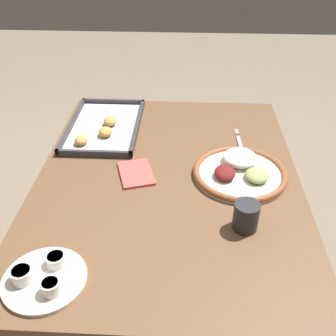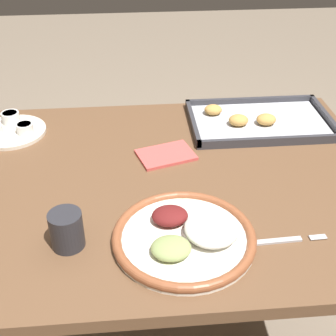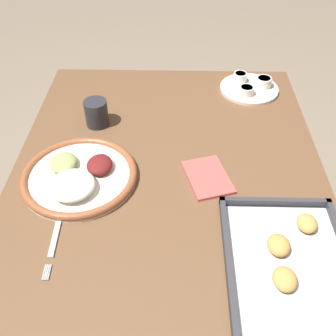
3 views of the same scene
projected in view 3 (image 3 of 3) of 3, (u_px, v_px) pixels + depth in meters
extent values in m
plane|color=#7A6B59|center=(168.00, 310.00, 1.48)|extent=(8.00, 8.00, 0.00)
cube|color=brown|center=(168.00, 179.00, 1.00)|extent=(1.06, 0.80, 0.03)
cylinder|color=brown|center=(85.00, 157.00, 1.60)|extent=(0.06, 0.06, 0.68)
cylinder|color=brown|center=(257.00, 160.00, 1.59)|extent=(0.06, 0.06, 0.68)
cylinder|color=white|center=(80.00, 177.00, 0.98)|extent=(0.29, 0.29, 0.01)
torus|color=brown|center=(79.00, 175.00, 0.98)|extent=(0.29, 0.29, 0.02)
ellipsoid|color=silver|center=(72.00, 185.00, 0.92)|extent=(0.11, 0.11, 0.04)
ellipsoid|color=maroon|center=(100.00, 165.00, 0.98)|extent=(0.08, 0.06, 0.03)
ellipsoid|color=#8C9E5B|center=(63.00, 163.00, 0.99)|extent=(0.08, 0.07, 0.03)
cube|color=#B2B2B7|center=(56.00, 231.00, 0.86)|extent=(0.14, 0.02, 0.00)
cylinder|color=#B2B2B7|center=(44.00, 272.00, 0.79)|extent=(0.04, 0.00, 0.00)
cylinder|color=#B2B2B7|center=(46.00, 272.00, 0.79)|extent=(0.04, 0.00, 0.00)
cylinder|color=#B2B2B7|center=(48.00, 272.00, 0.79)|extent=(0.04, 0.00, 0.00)
cylinder|color=#B2B2B7|center=(49.00, 272.00, 0.79)|extent=(0.04, 0.00, 0.00)
cylinder|color=beige|center=(249.00, 89.00, 1.29)|extent=(0.19, 0.19, 0.01)
cylinder|color=silver|center=(246.00, 91.00, 1.24)|extent=(0.05, 0.05, 0.03)
cylinder|color=#B22819|center=(247.00, 88.00, 1.24)|extent=(0.04, 0.04, 0.01)
cylinder|color=silver|center=(264.00, 82.00, 1.28)|extent=(0.05, 0.05, 0.03)
cylinder|color=#593319|center=(264.00, 79.00, 1.27)|extent=(0.04, 0.04, 0.01)
cylinder|color=silver|center=(240.00, 77.00, 1.30)|extent=(0.04, 0.04, 0.03)
cylinder|color=#C67F23|center=(240.00, 74.00, 1.29)|extent=(0.04, 0.04, 0.01)
cube|color=#333338|center=(291.00, 280.00, 0.77)|extent=(0.40, 0.26, 0.01)
cube|color=silver|center=(292.00, 279.00, 0.77)|extent=(0.37, 0.24, 0.00)
cube|color=#333338|center=(230.00, 275.00, 0.77)|extent=(0.40, 0.01, 0.02)
cube|color=#333338|center=(275.00, 202.00, 0.91)|extent=(0.01, 0.26, 0.02)
ellipsoid|color=#C18E47|center=(279.00, 245.00, 0.81)|extent=(0.06, 0.05, 0.03)
ellipsoid|color=#C18E47|center=(285.00, 279.00, 0.75)|extent=(0.06, 0.05, 0.03)
ellipsoid|color=#C18E47|center=(307.00, 223.00, 0.85)|extent=(0.05, 0.04, 0.03)
cylinder|color=#28282D|center=(96.00, 113.00, 1.13)|extent=(0.07, 0.07, 0.08)
cube|color=#CC4C47|center=(208.00, 177.00, 0.98)|extent=(0.16, 0.13, 0.01)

